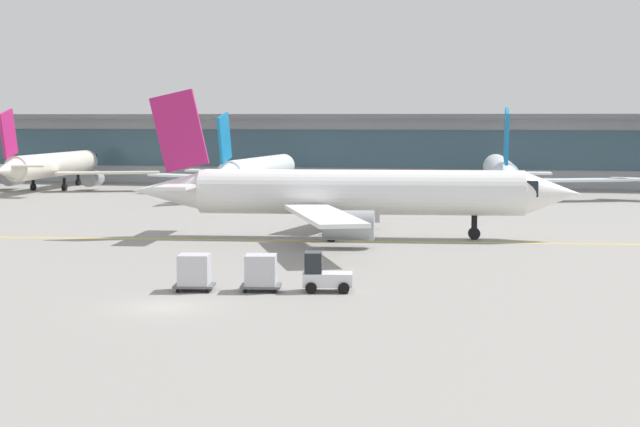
{
  "coord_description": "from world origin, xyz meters",
  "views": [
    {
      "loc": [
        17.47,
        -45.19,
        9.14
      ],
      "look_at": [
        3.93,
        17.32,
        3.0
      ],
      "focal_mm": 56.29,
      "sensor_mm": 36.0,
      "label": 1
    }
  ],
  "objects_px": {
    "gate_airplane_3": "(500,172)",
    "taxiing_regional_jet": "(355,194)",
    "baggage_tug": "(323,275)",
    "gate_airplane_1": "(53,166)",
    "cargo_dolly_lead": "(261,271)",
    "gate_airplane_2": "(258,170)",
    "cargo_dolly_trailing": "(194,271)"
  },
  "relations": [
    {
      "from": "gate_airplane_1",
      "to": "baggage_tug",
      "type": "xyz_separation_m",
      "value": [
        49.08,
        -65.79,
        -2.15
      ]
    },
    {
      "from": "gate_airplane_1",
      "to": "cargo_dolly_trailing",
      "type": "height_order",
      "value": "gate_airplane_1"
    },
    {
      "from": "gate_airplane_3",
      "to": "cargo_dolly_trailing",
      "type": "xyz_separation_m",
      "value": [
        -13.58,
        -63.83,
        -1.99
      ]
    },
    {
      "from": "gate_airplane_1",
      "to": "taxiing_regional_jet",
      "type": "bearing_deg",
      "value": -135.86
    },
    {
      "from": "gate_airplane_1",
      "to": "gate_airplane_2",
      "type": "xyz_separation_m",
      "value": [
        27.74,
        -2.83,
        -0.13
      ]
    },
    {
      "from": "gate_airplane_1",
      "to": "taxiing_regional_jet",
      "type": "distance_m",
      "value": 62.86
    },
    {
      "from": "cargo_dolly_trailing",
      "to": "gate_airplane_3",
      "type": "bearing_deg",
      "value": 67.73
    },
    {
      "from": "cargo_dolly_lead",
      "to": "cargo_dolly_trailing",
      "type": "relative_size",
      "value": 1.0
    },
    {
      "from": "baggage_tug",
      "to": "cargo_dolly_lead",
      "type": "height_order",
      "value": "baggage_tug"
    },
    {
      "from": "gate_airplane_1",
      "to": "cargo_dolly_trailing",
      "type": "xyz_separation_m",
      "value": [
        42.35,
        -67.01,
        -1.99
      ]
    },
    {
      "from": "gate_airplane_2",
      "to": "taxiing_regional_jet",
      "type": "relative_size",
      "value": 0.86
    },
    {
      "from": "taxiing_regional_jet",
      "to": "cargo_dolly_lead",
      "type": "distance_m",
      "value": 24.19
    },
    {
      "from": "taxiing_regional_jet",
      "to": "cargo_dolly_trailing",
      "type": "distance_m",
      "value": 25.15
    },
    {
      "from": "gate_airplane_1",
      "to": "gate_airplane_2",
      "type": "height_order",
      "value": "gate_airplane_1"
    },
    {
      "from": "gate_airplane_3",
      "to": "cargo_dolly_trailing",
      "type": "relative_size",
      "value": 13.04
    },
    {
      "from": "cargo_dolly_trailing",
      "to": "baggage_tug",
      "type": "bearing_deg",
      "value": -0.0
    },
    {
      "from": "baggage_tug",
      "to": "cargo_dolly_trailing",
      "type": "xyz_separation_m",
      "value": [
        -6.73,
        -1.22,
        0.16
      ]
    },
    {
      "from": "baggage_tug",
      "to": "cargo_dolly_lead",
      "type": "bearing_deg",
      "value": 180.0
    },
    {
      "from": "taxiing_regional_jet",
      "to": "baggage_tug",
      "type": "bearing_deg",
      "value": -90.56
    },
    {
      "from": "baggage_tug",
      "to": "gate_airplane_1",
      "type": "bearing_deg",
      "value": 116.46
    },
    {
      "from": "gate_airplane_3",
      "to": "taxiing_regional_jet",
      "type": "relative_size",
      "value": 0.9
    },
    {
      "from": "gate_airplane_3",
      "to": "gate_airplane_2",
      "type": "bearing_deg",
      "value": 84.51
    },
    {
      "from": "gate_airplane_3",
      "to": "cargo_dolly_lead",
      "type": "relative_size",
      "value": 13.04
    },
    {
      "from": "gate_airplane_3",
      "to": "baggage_tug",
      "type": "relative_size",
      "value": 10.92
    },
    {
      "from": "baggage_tug",
      "to": "cargo_dolly_trailing",
      "type": "bearing_deg",
      "value": 180.0
    },
    {
      "from": "taxiing_regional_jet",
      "to": "baggage_tug",
      "type": "relative_size",
      "value": 12.17
    },
    {
      "from": "gate_airplane_2",
      "to": "cargo_dolly_lead",
      "type": "xyz_separation_m",
      "value": [
        18.09,
        -63.55,
        -1.86
      ]
    },
    {
      "from": "gate_airplane_2",
      "to": "taxiing_regional_jet",
      "type": "distance_m",
      "value": 43.71
    },
    {
      "from": "gate_airplane_1",
      "to": "baggage_tug",
      "type": "bearing_deg",
      "value": -146.83
    },
    {
      "from": "gate_airplane_1",
      "to": "gate_airplane_2",
      "type": "distance_m",
      "value": 27.88
    },
    {
      "from": "gate_airplane_3",
      "to": "cargo_dolly_trailing",
      "type": "bearing_deg",
      "value": 163.2
    },
    {
      "from": "gate_airplane_3",
      "to": "taxiing_regional_jet",
      "type": "distance_m",
      "value": 40.26
    }
  ]
}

